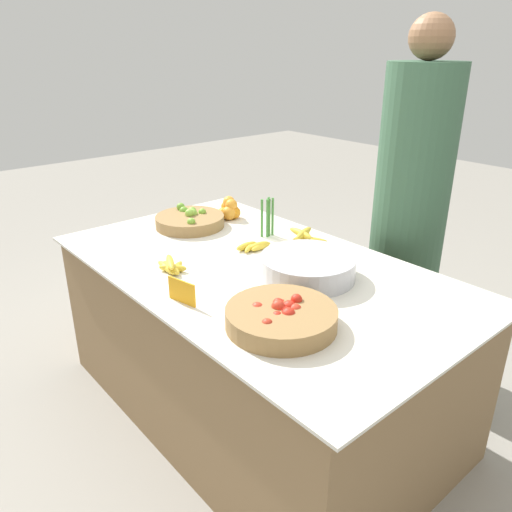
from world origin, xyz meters
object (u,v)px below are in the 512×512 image
metal_bowl (308,267)px  price_sign (182,292)px  vendor_person (408,221)px  lime_bowl (190,220)px  tomato_basket (282,317)px

metal_bowl → price_sign: metal_bowl is taller
metal_bowl → vendor_person: 0.74m
lime_bowl → vendor_person: (0.81, 0.75, 0.04)m
lime_bowl → vendor_person: size_ratio=0.20×
tomato_basket → price_sign: 0.39m
vendor_person → tomato_basket: bearing=-77.7°
metal_bowl → price_sign: bearing=-106.3°
tomato_basket → price_sign: bearing=-155.6°
metal_bowl → lime_bowl: bearing=-179.0°
tomato_basket → lime_bowl: bearing=162.6°
tomato_basket → vendor_person: size_ratio=0.22×
lime_bowl → price_sign: lime_bowl is taller
lime_bowl → price_sign: 0.84m
lime_bowl → price_sign: bearing=-35.5°
price_sign → lime_bowl: bearing=131.9°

